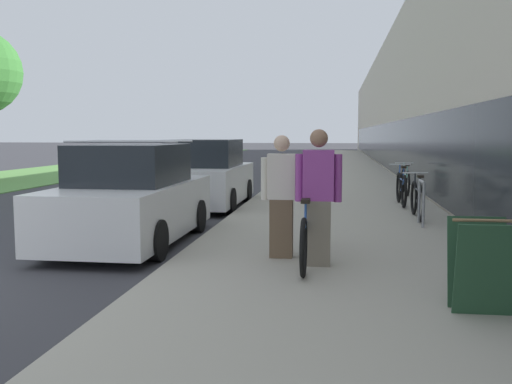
{
  "coord_description": "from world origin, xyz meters",
  "views": [
    {
      "loc": [
        5.95,
        -4.73,
        1.81
      ],
      "look_at": [
        3.42,
        13.1,
        -0.02
      ],
      "focal_mm": 40.0,
      "sensor_mm": 36.0,
      "label": 1
    }
  ],
  "objects": [
    {
      "name": "person_rider",
      "position": [
        5.72,
        2.6,
        1.0
      ],
      "size": [
        0.6,
        0.23,
        1.76
      ],
      "color": "#756B5B",
      "rests_on": "sidewalk_slab"
    },
    {
      "name": "cruiser_bike_middle",
      "position": [
        7.49,
        9.17,
        0.52
      ],
      "size": [
        0.52,
        1.87,
        0.97
      ],
      "color": "black",
      "rests_on": "sidewalk_slab"
    },
    {
      "name": "person_bystander",
      "position": [
        5.21,
        3.01,
        0.96
      ],
      "size": [
        0.57,
        0.22,
        1.68
      ],
      "color": "brown",
      "rests_on": "sidewalk_slab"
    },
    {
      "name": "sandwich_board_sign",
      "position": [
        7.34,
        0.86,
        0.57
      ],
      "size": [
        0.56,
        0.56,
        0.9
      ],
      "color": "#23472D",
      "rests_on": "sidewalk_slab"
    },
    {
      "name": "parked_sedan_curbside",
      "position": [
        2.61,
        4.23,
        0.74
      ],
      "size": [
        1.85,
        4.06,
        1.71
      ],
      "color": "white",
      "rests_on": "ground"
    },
    {
      "name": "cruiser_bike_farthest",
      "position": [
        7.88,
        11.72,
        0.49
      ],
      "size": [
        0.52,
        1.75,
        0.88
      ],
      "color": "black",
      "rests_on": "sidewalk_slab"
    },
    {
      "name": "sidewalk_slab",
      "position": [
        6.02,
        21.0,
        0.06
      ],
      "size": [
        4.6,
        70.0,
        0.12
      ],
      "color": "#A39E8E",
      "rests_on": "ground"
    },
    {
      "name": "cruiser_bike_nearest",
      "position": [
        7.58,
        7.05,
        0.5
      ],
      "size": [
        0.52,
        1.72,
        0.91
      ],
      "color": "black",
      "rests_on": "sidewalk_slab"
    },
    {
      "name": "tandem_bicycle",
      "position": [
        5.58,
        2.96,
        0.5
      ],
      "size": [
        0.52,
        2.8,
        0.9
      ],
      "color": "black",
      "rests_on": "sidewalk_slab"
    },
    {
      "name": "vintage_roadster_curbside",
      "position": [
        2.71,
        9.09,
        0.75
      ],
      "size": [
        1.92,
        4.04,
        1.68
      ],
      "color": "white",
      "rests_on": "ground"
    },
    {
      "name": "storefront_facade",
      "position": [
        13.36,
        29.0,
        3.36
      ],
      "size": [
        10.01,
        70.0,
        6.74
      ],
      "color": "beige",
      "rests_on": "ground"
    },
    {
      "name": "lawn_strip",
      "position": [
        -7.12,
        25.0,
        0.01
      ],
      "size": [
        5.99,
        70.0,
        0.03
      ],
      "color": "#5B9347",
      "rests_on": "ground"
    },
    {
      "name": "bike_rack_hoop",
      "position": [
        7.53,
        6.14,
        0.63
      ],
      "size": [
        0.05,
        0.6,
        0.84
      ],
      "color": "gray",
      "rests_on": "sidewalk_slab"
    }
  ]
}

